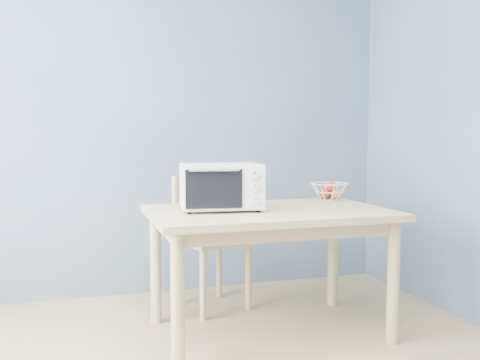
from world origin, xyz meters
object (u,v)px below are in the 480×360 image
object	(u,v)px
toaster_oven	(218,186)
fruit_basket	(329,191)
dining_table	(269,226)
dining_chair	(208,242)

from	to	relation	value
toaster_oven	fruit_basket	world-z (taller)	toaster_oven
dining_table	fruit_basket	xyz separation A→B (m)	(0.55, 0.31, 0.17)
toaster_oven	dining_table	bearing A→B (deg)	-0.40
dining_table	fruit_basket	distance (m)	0.65
dining_table	dining_chair	distance (m)	0.67
fruit_basket	dining_chair	xyz separation A→B (m)	(-0.77, 0.30, -0.37)
fruit_basket	dining_chair	size ratio (longest dim) A/B	0.33
toaster_oven	dining_chair	world-z (taller)	toaster_oven
toaster_oven	dining_chair	bearing A→B (deg)	89.57
dining_table	toaster_oven	distance (m)	0.39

